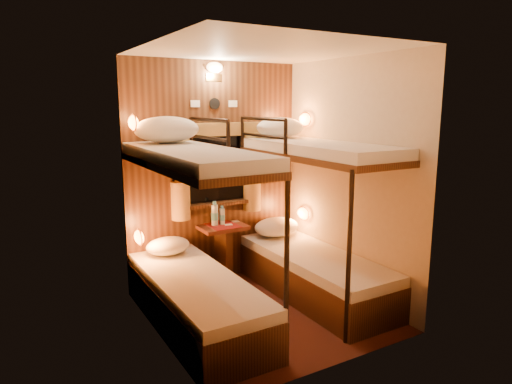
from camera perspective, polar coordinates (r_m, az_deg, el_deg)
floor at (r=4.49m, az=0.90°, el=-14.73°), size 2.10×2.10×0.00m
ceiling at (r=4.08m, az=1.00°, el=17.34°), size 2.10×2.10×0.00m
wall_back at (r=5.03m, az=-5.23°, el=2.36°), size 2.40×0.00×2.40m
wall_front at (r=3.28m, az=10.45°, el=-2.36°), size 2.40×0.00×2.40m
wall_left at (r=3.71m, az=-12.41°, el=-0.90°), size 0.00×2.40×2.40m
wall_right at (r=4.70m, az=11.45°, el=1.59°), size 0.00×2.40×2.40m
back_panel at (r=5.02m, az=-5.16°, el=2.34°), size 2.00×0.03×2.40m
bunk_left at (r=4.06m, az=-7.55°, el=-9.12°), size 0.72×1.90×1.82m
bunk_right at (r=4.68m, az=7.33°, el=-6.39°), size 0.72×1.90×1.82m
window at (r=5.00m, az=-5.01°, el=2.08°), size 1.00×0.12×0.79m
curtains at (r=4.95m, az=-4.86°, el=2.98°), size 1.10×0.22×1.00m
back_fixtures at (r=4.94m, az=-5.20°, el=14.37°), size 0.54×0.09×0.48m
reading_lamps at (r=4.72m, az=-3.45°, el=2.31°), size 2.00×0.20×1.25m
table at (r=5.03m, az=-4.11°, el=-6.80°), size 0.50×0.34×0.66m
bottle_left at (r=4.96m, az=-5.19°, el=-2.89°), size 0.08×0.08×0.27m
bottle_right at (r=4.99m, az=-4.25°, el=-3.08°), size 0.06×0.06×0.21m
sachet_a at (r=4.99m, az=-3.46°, el=-4.11°), size 0.10×0.08×0.01m
sachet_b at (r=5.13m, az=-2.63°, el=-3.67°), size 0.08×0.06×0.01m
pillow_lower_left at (r=4.70m, az=-10.94°, el=-6.63°), size 0.45×0.32×0.17m
pillow_lower_right at (r=5.25m, az=2.58°, el=-4.36°), size 0.54×0.39×0.21m
pillow_upper_left at (r=4.41m, az=-11.10°, el=7.69°), size 0.63×0.45×0.25m
pillow_upper_right at (r=5.02m, az=3.04°, el=8.07°), size 0.55×0.40×0.22m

